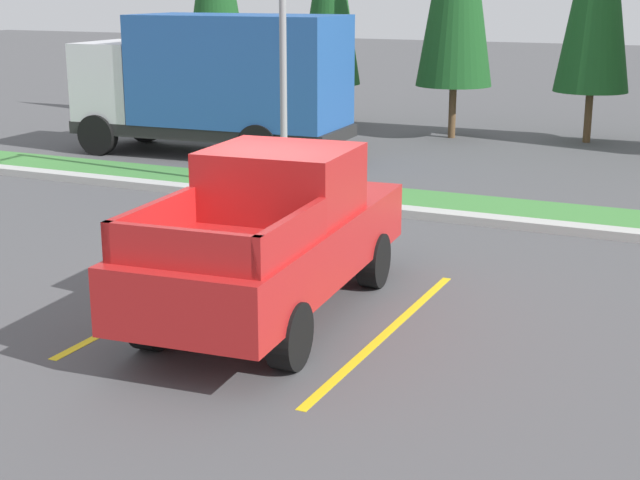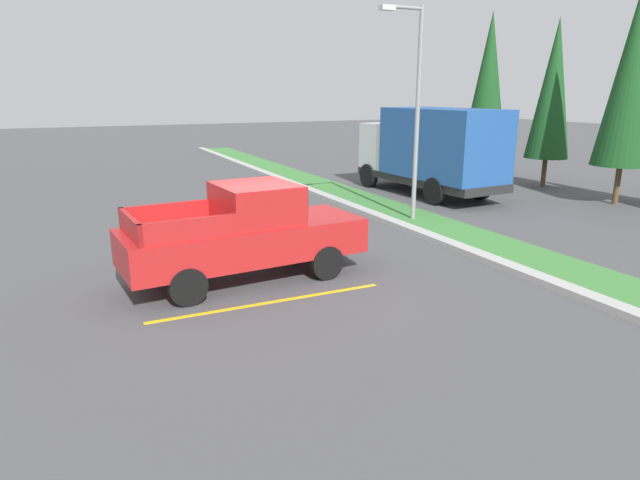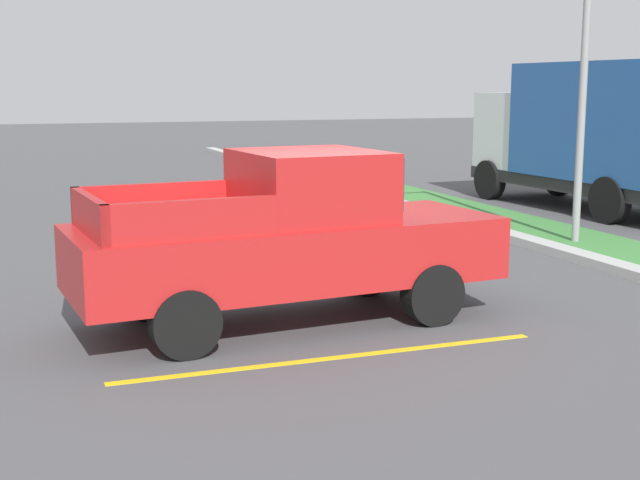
{
  "view_description": "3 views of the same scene",
  "coord_description": "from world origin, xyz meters",
  "px_view_note": "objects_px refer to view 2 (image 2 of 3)",
  "views": [
    {
      "loc": [
        5.78,
        -10.76,
        4.05
      ],
      "look_at": [
        1.36,
        -1.22,
        1.2
      ],
      "focal_mm": 52.69,
      "sensor_mm": 36.0,
      "label": 1
    },
    {
      "loc": [
        11.57,
        -4.16,
        4.0
      ],
      "look_at": [
        1.24,
        0.71,
        0.91
      ],
      "focal_mm": 30.8,
      "sensor_mm": 36.0,
      "label": 2
    },
    {
      "loc": [
        10.33,
        -3.99,
        2.87
      ],
      "look_at": [
        0.7,
        -0.4,
        1.04
      ],
      "focal_mm": 48.65,
      "sensor_mm": 36.0,
      "label": 3
    }
  ],
  "objects_px": {
    "cargo_truck_distant": "(431,149)",
    "cypress_tree_leftmost": "(488,81)",
    "cypress_tree_center": "(633,72)",
    "pickup_truck_main": "(246,233)",
    "street_light": "(414,100)",
    "cypress_tree_left_inner": "(553,89)"
  },
  "relations": [
    {
      "from": "cargo_truck_distant",
      "to": "cypress_tree_left_inner",
      "type": "relative_size",
      "value": 0.99
    },
    {
      "from": "cypress_tree_leftmost",
      "to": "cypress_tree_left_inner",
      "type": "distance_m",
      "value": 3.73
    },
    {
      "from": "street_light",
      "to": "cypress_tree_left_inner",
      "type": "xyz_separation_m",
      "value": [
        -3.0,
        9.02,
        0.33
      ]
    },
    {
      "from": "pickup_truck_main",
      "to": "cypress_tree_center",
      "type": "height_order",
      "value": "cypress_tree_center"
    },
    {
      "from": "pickup_truck_main",
      "to": "street_light",
      "type": "xyz_separation_m",
      "value": [
        -3.23,
        6.43,
        2.73
      ]
    },
    {
      "from": "pickup_truck_main",
      "to": "street_light",
      "type": "distance_m",
      "value": 7.7
    },
    {
      "from": "pickup_truck_main",
      "to": "cypress_tree_left_inner",
      "type": "xyz_separation_m",
      "value": [
        -6.23,
        15.45,
        3.06
      ]
    },
    {
      "from": "pickup_truck_main",
      "to": "cargo_truck_distant",
      "type": "height_order",
      "value": "cargo_truck_distant"
    },
    {
      "from": "cypress_tree_left_inner",
      "to": "cypress_tree_center",
      "type": "relative_size",
      "value": 0.88
    },
    {
      "from": "cypress_tree_leftmost",
      "to": "street_light",
      "type": "bearing_deg",
      "value": -52.75
    },
    {
      "from": "cargo_truck_distant",
      "to": "cypress_tree_center",
      "type": "xyz_separation_m",
      "value": [
        4.45,
        5.09,
        2.82
      ]
    },
    {
      "from": "pickup_truck_main",
      "to": "cypress_tree_left_inner",
      "type": "bearing_deg",
      "value": 111.94
    },
    {
      "from": "cypress_tree_left_inner",
      "to": "cargo_truck_distant",
      "type": "bearing_deg",
      "value": -94.74
    },
    {
      "from": "pickup_truck_main",
      "to": "cypress_tree_leftmost",
      "type": "relative_size",
      "value": 0.7
    },
    {
      "from": "cargo_truck_distant",
      "to": "cypress_tree_center",
      "type": "distance_m",
      "value": 7.33
    },
    {
      "from": "cypress_tree_left_inner",
      "to": "cypress_tree_center",
      "type": "bearing_deg",
      "value": -8.59
    },
    {
      "from": "pickup_truck_main",
      "to": "cypress_tree_center",
      "type": "distance_m",
      "value": 15.45
    },
    {
      "from": "cargo_truck_distant",
      "to": "cypress_tree_leftmost",
      "type": "height_order",
      "value": "cypress_tree_leftmost"
    },
    {
      "from": "cypress_tree_center",
      "to": "cypress_tree_left_inner",
      "type": "bearing_deg",
      "value": 171.41
    },
    {
      "from": "cargo_truck_distant",
      "to": "cypress_tree_leftmost",
      "type": "bearing_deg",
      "value": 120.5
    },
    {
      "from": "cypress_tree_center",
      "to": "pickup_truck_main",
      "type": "bearing_deg",
      "value": -81.39
    },
    {
      "from": "cypress_tree_left_inner",
      "to": "cypress_tree_center",
      "type": "height_order",
      "value": "cypress_tree_center"
    }
  ]
}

